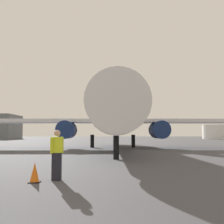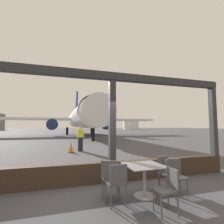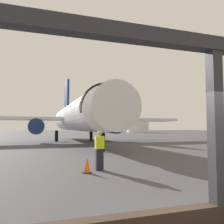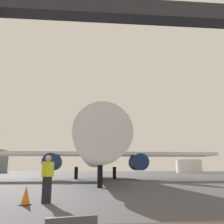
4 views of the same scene
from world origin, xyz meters
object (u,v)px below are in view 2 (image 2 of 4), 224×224
Objects in this scene: cafe_chair_window_left at (166,170)px; traffic_cone at (71,148)px; dining_table at (144,176)px; cafe_chair_aisle_right at (117,180)px; cafe_chair_window_right at (175,173)px; fuel_storage_tank at (131,125)px; ground_crew_worker at (81,138)px; cafe_chair_side_extra at (168,186)px; airplane at (82,117)px; cafe_chair_aisle_left at (110,175)px.

cafe_chair_window_left is 1.34× the size of traffic_cone.
dining_table is 1.04× the size of cafe_chair_aisle_right.
dining_table is 0.83m from cafe_chair_window_right.
ground_crew_worker is at bearing -115.58° from fuel_storage_tank.
fuel_storage_tank is at bearing 67.42° from cafe_chair_side_extra.
airplane is at bearing 81.36° from traffic_cone.
cafe_chair_side_extra is at bearing -134.30° from cafe_chair_window_right.
traffic_cone is 80.08m from fuel_storage_tank.
ground_crew_worker is at bearing 31.40° from traffic_cone.
ground_crew_worker reaches higher than cafe_chair_window_left.
cafe_chair_aisle_right reaches higher than cafe_chair_window_right.
cafe_chair_window_left is 0.96× the size of cafe_chair_aisle_left.
fuel_storage_tank is at bearing 67.57° from cafe_chair_window_left.
cafe_chair_aisle_left is 0.03× the size of airplane.
cafe_chair_side_extra is at bearing -34.18° from cafe_chair_aisle_right.
airplane is 61.75m from fuel_storage_tank.
cafe_chair_window_left is at bearing -112.43° from fuel_storage_tank.
airplane is (1.58, 26.94, 2.81)m from dining_table.
cafe_chair_window_right is at bearing -84.87° from cafe_chair_window_left.
cafe_chair_window_left is 0.03× the size of airplane.
cafe_chair_side_extra is (-0.71, -1.14, 0.00)m from cafe_chair_window_left.
cafe_chair_aisle_left reaches higher than dining_table.
cafe_chair_window_right reaches higher than traffic_cone.
cafe_chair_aisle_left is at bearing 96.07° from cafe_chair_aisle_right.
traffic_cone is at bearing 106.02° from cafe_chair_window_left.
airplane is at bearing 86.90° from cafe_chair_side_extra.
dining_table is 0.84m from cafe_chair_window_left.
cafe_chair_aisle_right is at bearing -161.61° from cafe_chair_window_left.
cafe_chair_aisle_right reaches higher than dining_table.
cafe_chair_aisle_left reaches higher than cafe_chair_window_left.
dining_table is 1.08× the size of cafe_chair_window_right.
cafe_chair_window_right is 0.50× the size of ground_crew_worker.
ground_crew_worker reaches higher than cafe_chair_aisle_right.
cafe_chair_side_extra reaches higher than traffic_cone.
dining_table is at bearing -93.36° from airplane.
airplane reaches higher than traffic_cone.
cafe_chair_aisle_left is 27.08m from airplane.
cafe_chair_aisle_left is at bearing -174.69° from cafe_chair_window_left.
cafe_chair_side_extra reaches higher than dining_table.
airplane is at bearing 88.40° from cafe_chair_window_right.
cafe_chair_aisle_left is 0.52× the size of ground_crew_worker.
cafe_chair_window_left is at bearing -73.98° from traffic_cone.
cafe_chair_window_right is at bearing 45.70° from cafe_chair_side_extra.
fuel_storage_tank reaches higher than cafe_chair_window_left.
cafe_chair_aisle_right is at bearing -161.68° from dining_table.
ground_crew_worker reaches higher than cafe_chair_aisle_left.
cafe_chair_aisle_right is at bearing -174.37° from cafe_chair_window_right.
cafe_chair_window_right reaches higher than dining_table.
cafe_chair_aisle_right is 1.03× the size of cafe_chair_side_extra.
cafe_chair_side_extra is 9.01m from ground_crew_worker.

